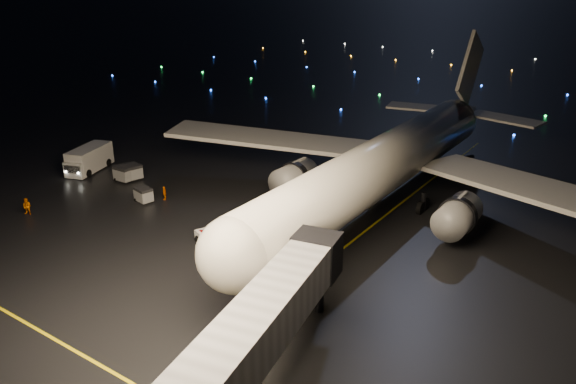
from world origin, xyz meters
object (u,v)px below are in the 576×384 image
(belt_loader, at_px, (215,230))
(baggage_cart_1, at_px, (133,172))
(crew_b, at_px, (27,206))
(airliner, at_px, (398,128))
(pushback_tug, at_px, (213,371))
(baggage_cart_0, at_px, (144,195))
(service_truck, at_px, (90,159))
(baggage_cart_2, at_px, (124,174))
(crew_c, at_px, (165,193))

(belt_loader, xyz_separation_m, baggage_cart_1, (-20.71, 8.32, -0.81))
(crew_b, bearing_deg, airliner, 12.72)
(crew_b, distance_m, baggage_cart_1, 13.80)
(baggage_cart_1, bearing_deg, belt_loader, -8.52)
(pushback_tug, distance_m, baggage_cart_1, 39.77)
(pushback_tug, height_order, baggage_cart_1, baggage_cart_1)
(pushback_tug, bearing_deg, baggage_cart_0, 158.80)
(baggage_cart_0, bearing_deg, service_truck, 177.46)
(crew_b, bearing_deg, belt_loader, -13.70)
(airliner, height_order, belt_loader, airliner)
(airliner, xyz_separation_m, baggage_cart_2, (-29.59, -13.32, -7.33))
(crew_c, bearing_deg, belt_loader, 32.76)
(baggage_cart_1, bearing_deg, crew_c, -4.60)
(service_truck, xyz_separation_m, baggage_cart_0, (13.85, -3.57, -0.72))
(belt_loader, relative_size, service_truck, 0.85)
(baggage_cart_0, bearing_deg, crew_b, -116.99)
(airliner, xyz_separation_m, crew_b, (-30.06, -25.86, -7.36))
(airliner, distance_m, baggage_cart_0, 28.95)
(belt_loader, xyz_separation_m, baggage_cart_0, (-13.93, 3.84, -0.90))
(belt_loader, distance_m, crew_b, 22.14)
(airliner, relative_size, pushback_tug, 14.99)
(baggage_cart_1, bearing_deg, baggage_cart_2, -88.36)
(baggage_cart_2, bearing_deg, belt_loader, -19.58)
(crew_b, distance_m, baggage_cart_0, 11.95)
(baggage_cart_0, distance_m, baggage_cart_2, 7.75)
(airliner, distance_m, baggage_cart_2, 33.27)
(airliner, xyz_separation_m, baggage_cart_1, (-29.33, -12.08, -7.35))
(baggage_cart_0, bearing_deg, crew_c, 64.45)
(crew_b, relative_size, baggage_cart_2, 0.82)
(airliner, height_order, baggage_cart_1, airliner)
(belt_loader, bearing_deg, pushback_tug, -28.40)
(crew_b, relative_size, baggage_cart_1, 0.84)
(belt_loader, bearing_deg, airliner, 87.86)
(baggage_cart_0, bearing_deg, baggage_cart_2, 167.21)
(pushback_tug, bearing_deg, airliner, 109.13)
(pushback_tug, bearing_deg, baggage_cart_2, 160.71)
(crew_b, relative_size, crew_c, 1.16)
(crew_b, xyz_separation_m, baggage_cart_0, (7.51, 9.30, -0.08))
(crew_b, bearing_deg, crew_c, 23.34)
(crew_c, distance_m, baggage_cart_0, 2.30)
(service_truck, xyz_separation_m, baggage_cart_2, (6.81, -0.33, -0.61))
(baggage_cart_1, xyz_separation_m, baggage_cart_2, (-0.26, -1.24, 0.02))
(pushback_tug, height_order, crew_c, pushback_tug)
(airliner, relative_size, service_truck, 6.91)
(baggage_cart_0, bearing_deg, baggage_cart_1, 158.47)
(airliner, bearing_deg, belt_loader, -112.89)
(belt_loader, bearing_deg, crew_c, 176.42)
(service_truck, relative_size, baggage_cart_0, 4.28)
(belt_loader, height_order, crew_b, belt_loader)
(airliner, height_order, crew_c, airliner)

